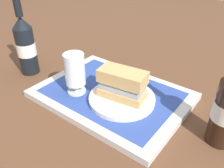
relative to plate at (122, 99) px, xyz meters
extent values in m
plane|color=brown|center=(0.05, -0.02, -0.03)|extent=(3.00, 3.00, 0.00)
cube|color=silver|center=(0.05, -0.02, -0.02)|extent=(0.44, 0.32, 0.02)
cube|color=#2D4793|center=(0.05, -0.02, -0.01)|extent=(0.38, 0.27, 0.00)
cylinder|color=silver|center=(0.00, 0.00, 0.00)|extent=(0.19, 0.19, 0.01)
cube|color=tan|center=(0.00, 0.00, 0.02)|extent=(0.14, 0.08, 0.02)
cube|color=#9EA3A8|center=(0.00, 0.00, 0.04)|extent=(0.13, 0.07, 0.02)
cube|color=silver|center=(0.00, 0.00, 0.05)|extent=(0.12, 0.07, 0.01)
sphere|color=#47932D|center=(0.05, 0.01, 0.06)|extent=(0.04, 0.04, 0.04)
cube|color=tan|center=(0.00, 0.00, 0.07)|extent=(0.14, 0.08, 0.04)
cylinder|color=silver|center=(0.14, 0.05, 0.00)|extent=(0.06, 0.06, 0.01)
cylinder|color=silver|center=(0.14, 0.05, 0.01)|extent=(0.01, 0.01, 0.02)
cylinder|color=silver|center=(0.14, 0.05, 0.07)|extent=(0.06, 0.06, 0.09)
cylinder|color=gold|center=(0.14, 0.05, 0.04)|extent=(0.06, 0.06, 0.03)
cylinder|color=white|center=(0.14, 0.05, 0.06)|extent=(0.05, 0.05, 0.01)
cylinder|color=black|center=(0.38, 0.03, 0.05)|extent=(0.06, 0.06, 0.17)
cylinder|color=silver|center=(0.38, 0.03, 0.06)|extent=(0.07, 0.07, 0.05)
cone|color=black|center=(0.38, 0.03, 0.16)|extent=(0.06, 0.06, 0.04)
cylinder|color=black|center=(0.38, 0.03, 0.20)|extent=(0.02, 0.02, 0.05)
camera|label=1|loc=(-0.31, 0.46, 0.40)|focal=38.12mm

